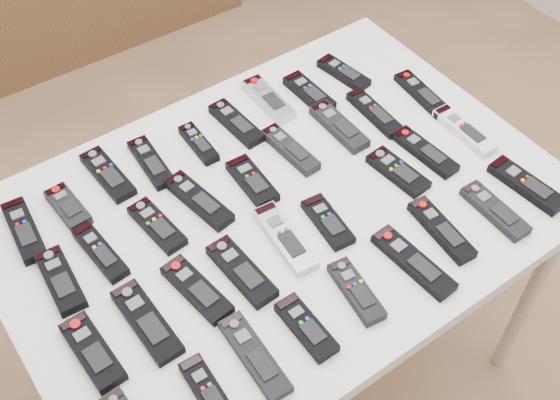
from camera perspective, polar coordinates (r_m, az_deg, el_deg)
ground at (r=2.32m, az=0.92°, el=-9.76°), size 4.00×4.00×0.00m
table at (r=1.63m, az=-0.00°, el=-1.77°), size 1.25×0.88×0.78m
remote_0 at (r=1.63m, az=-20.07°, el=-2.34°), size 0.07×0.18×0.02m
remote_1 at (r=1.64m, az=-16.84°, el=-0.56°), size 0.06×0.14×0.02m
remote_2 at (r=1.69m, az=-13.83°, el=2.04°), size 0.06×0.18×0.02m
remote_3 at (r=1.69m, az=-10.44°, el=3.02°), size 0.06×0.17×0.02m
remote_4 at (r=1.72m, az=-6.63°, el=4.58°), size 0.04×0.14×0.02m
remote_5 at (r=1.76m, az=-3.58°, el=6.25°), size 0.06×0.18×0.02m
remote_6 at (r=1.82m, az=-0.95°, el=8.19°), size 0.06×0.18×0.02m
remote_7 at (r=1.84m, az=2.38°, el=8.69°), size 0.06×0.16×0.02m
remote_8 at (r=1.91m, az=5.19°, el=10.25°), size 0.07×0.16×0.02m
remote_9 at (r=1.52m, az=-17.40°, el=-6.26°), size 0.07×0.17×0.02m
remote_10 at (r=1.54m, az=-14.39°, el=-4.13°), size 0.06×0.17×0.02m
remote_11 at (r=1.56m, az=-9.96°, el=-2.06°), size 0.07×0.16×0.02m
remote_12 at (r=1.59m, az=-6.60°, el=-0.03°), size 0.08×0.19×0.02m
remote_13 at (r=1.62m, az=-2.27°, el=1.53°), size 0.07×0.16×0.02m
remote_14 at (r=1.69m, az=0.85°, el=4.13°), size 0.05×0.18×0.02m
remote_15 at (r=1.75m, az=4.82°, el=5.97°), size 0.05×0.18×0.02m
remote_16 at (r=1.80m, az=7.69°, el=7.03°), size 0.05×0.18×0.02m
remote_17 at (r=1.88m, az=11.47°, el=8.45°), size 0.06×0.19×0.02m
remote_18 at (r=1.41m, az=-14.99°, el=-11.83°), size 0.06×0.17×0.02m
remote_19 at (r=1.42m, az=-10.78°, el=-9.68°), size 0.06×0.20×0.02m
remote_20 at (r=1.45m, az=-6.79°, el=-7.22°), size 0.08×0.18×0.02m
remote_21 at (r=1.47m, az=-3.14°, el=-5.80°), size 0.07×0.19×0.02m
remote_22 at (r=1.52m, az=0.40°, el=-3.10°), size 0.07×0.20×0.02m
remote_23 at (r=1.55m, az=3.89°, el=-1.77°), size 0.07×0.15×0.02m
remote_24 at (r=1.67m, az=9.57°, el=2.29°), size 0.07×0.16×0.02m
remote_25 at (r=1.72m, az=11.70°, el=3.86°), size 0.06×0.18×0.02m
remote_26 at (r=1.80m, az=14.77°, el=5.48°), size 0.05×0.18×0.02m
remote_28 at (r=1.34m, az=-5.79°, el=-15.37°), size 0.05×0.16×0.02m
remote_29 at (r=1.37m, az=-2.08°, el=-12.55°), size 0.06×0.20×0.02m
remote_30 at (r=1.39m, az=2.14°, el=-10.30°), size 0.05×0.15×0.02m
remote_31 at (r=1.44m, az=6.22°, el=-7.37°), size 0.07×0.16×0.02m
remote_32 at (r=1.50m, az=10.78°, el=-4.98°), size 0.07×0.21×0.02m
remote_33 at (r=1.57m, az=12.99°, el=-2.38°), size 0.07×0.19×0.02m
remote_34 at (r=1.64m, az=17.07°, el=-0.82°), size 0.06×0.17×0.02m
remote_35 at (r=1.71m, az=19.41°, el=1.15°), size 0.07×0.19×0.02m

